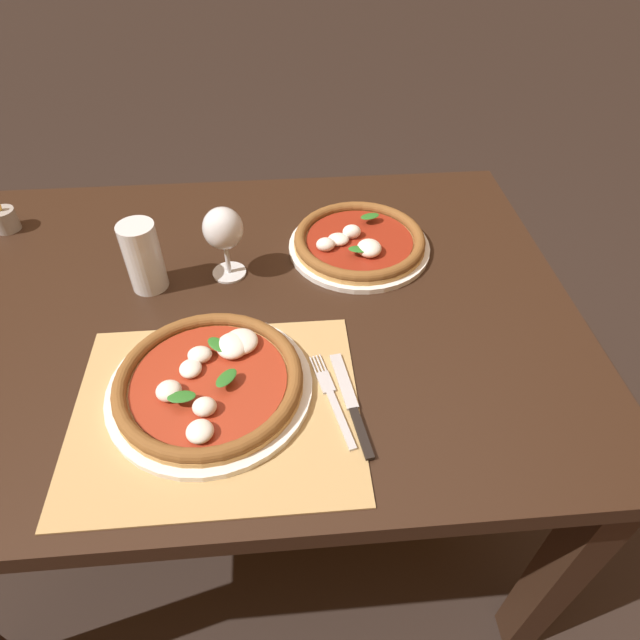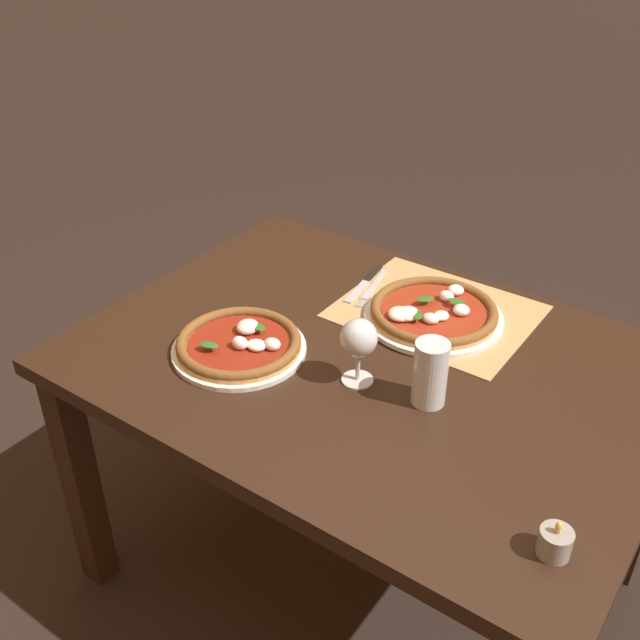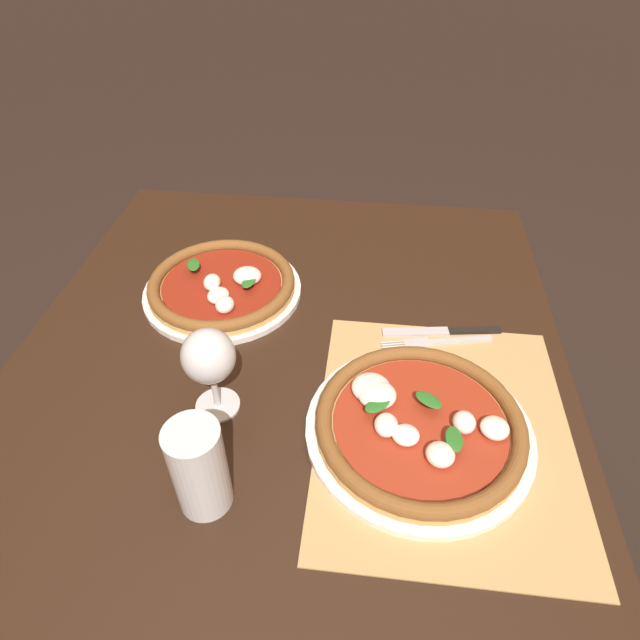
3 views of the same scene
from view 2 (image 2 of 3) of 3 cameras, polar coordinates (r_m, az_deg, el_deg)
ground_plane at (r=2.22m, az=3.09°, el=-18.58°), size 24.00×24.00×0.00m
dining_table at (r=1.77m, az=3.69°, el=-5.42°), size 1.31×0.96×0.74m
paper_placemat at (r=1.88m, az=8.85°, el=0.65°), size 0.46×0.38×0.00m
pizza_near at (r=1.84m, az=8.63°, el=0.58°), size 0.34×0.34×0.05m
pizza_far at (r=1.72m, az=-6.15°, el=-1.85°), size 0.31×0.31×0.05m
wine_glass at (r=1.57m, az=2.97°, el=-1.58°), size 0.08×0.08×0.16m
pint_glass at (r=1.55m, az=8.39°, el=-4.12°), size 0.07×0.07×0.15m
fork at (r=1.96m, az=3.96°, el=2.41°), size 0.06×0.20×0.00m
knife at (r=1.98m, az=3.39°, el=2.79°), size 0.05×0.22×0.01m
votive_candle at (r=1.33m, az=17.45°, el=-15.92°), size 0.06×0.06×0.07m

